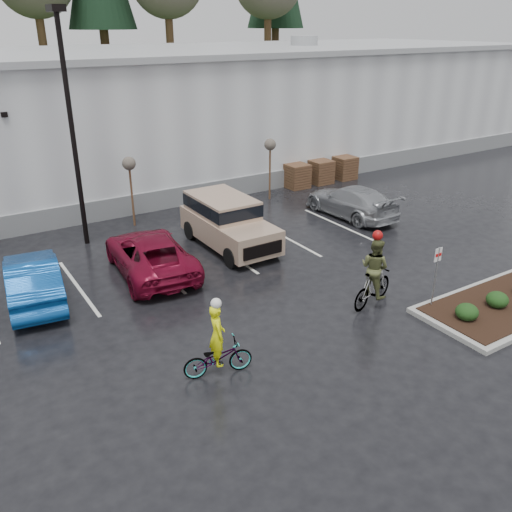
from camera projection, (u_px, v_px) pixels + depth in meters
ground at (346, 346)px, 15.70m from camera, size 120.00×120.00×0.00m
warehouse at (98, 116)px, 31.28m from camera, size 60.50×15.50×7.20m
wooded_ridge at (21, 89)px, 49.37m from camera, size 80.00×25.00×6.00m
lamppost at (69, 106)px, 20.77m from camera, size 0.50×1.00×9.22m
sapling_mid at (129, 167)px, 23.95m from camera, size 0.60×0.60×3.20m
sapling_east at (270, 148)px, 27.63m from camera, size 0.60×0.60×3.20m
pallet_stack_a at (297, 176)px, 30.45m from camera, size 1.20×1.20×1.35m
pallet_stack_b at (320, 172)px, 31.28m from camera, size 1.20×1.20×1.35m
pallet_stack_c at (344, 168)px, 32.17m from camera, size 1.20×1.20×1.35m
shrub_a at (467, 312)px, 16.72m from camera, size 0.70×0.70×0.52m
shrub_b at (497, 300)px, 17.46m from camera, size 0.70×0.70×0.52m
fire_lane_sign at (436, 270)px, 17.16m from camera, size 0.30×0.05×2.20m
car_blue at (33, 279)px, 18.00m from camera, size 2.23×4.91×1.56m
car_red at (150, 254)px, 20.05m from camera, size 3.02×5.62×1.50m
suv_tan at (229, 224)px, 22.21m from camera, size 2.20×5.10×2.06m
car_far_silver at (351, 201)px, 25.96m from camera, size 2.29×5.16×1.47m
cyclist_hivis at (218, 351)px, 14.21m from camera, size 1.97×1.06×2.27m
cyclist_olive at (373, 279)px, 17.66m from camera, size 2.11×1.08×2.63m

